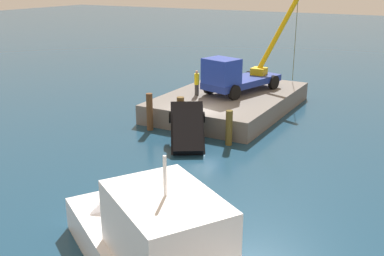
{
  "coord_description": "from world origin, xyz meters",
  "views": [
    {
      "loc": [
        23.91,
        13.06,
        9.0
      ],
      "look_at": [
        1.98,
        0.78,
        0.76
      ],
      "focal_mm": 43.15,
      "sensor_mm": 36.0,
      "label": 1
    }
  ],
  "objects_px": {
    "crane_truck": "(237,75)",
    "salvaged_car": "(188,138)",
    "dock_worker": "(197,83)",
    "moored_yacht": "(143,250)"
  },
  "relations": [
    {
      "from": "salvaged_car",
      "to": "moored_yacht",
      "type": "height_order",
      "value": "moored_yacht"
    },
    {
      "from": "crane_truck",
      "to": "dock_worker",
      "type": "xyz_separation_m",
      "value": [
        1.85,
        -2.13,
        -0.45
      ]
    },
    {
      "from": "dock_worker",
      "to": "salvaged_car",
      "type": "xyz_separation_m",
      "value": [
        6.46,
        2.97,
        -1.51
      ]
    },
    {
      "from": "salvaged_car",
      "to": "moored_yacht",
      "type": "distance_m",
      "value": 10.72
    },
    {
      "from": "crane_truck",
      "to": "salvaged_car",
      "type": "height_order",
      "value": "crane_truck"
    },
    {
      "from": "moored_yacht",
      "to": "crane_truck",
      "type": "bearing_deg",
      "value": -165.1
    },
    {
      "from": "moored_yacht",
      "to": "dock_worker",
      "type": "bearing_deg",
      "value": -156.94
    },
    {
      "from": "salvaged_car",
      "to": "crane_truck",
      "type": "bearing_deg",
      "value": -174.19
    },
    {
      "from": "crane_truck",
      "to": "dock_worker",
      "type": "height_order",
      "value": "crane_truck"
    },
    {
      "from": "dock_worker",
      "to": "salvaged_car",
      "type": "bearing_deg",
      "value": 24.71
    }
  ]
}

